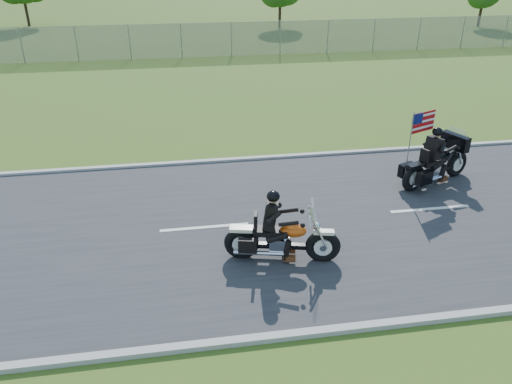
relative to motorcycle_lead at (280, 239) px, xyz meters
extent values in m
plane|color=#334E18|center=(0.41, 1.61, -0.55)|extent=(420.00, 420.00, 0.00)
cube|color=#28282B|center=(0.41, 1.61, -0.53)|extent=(120.00, 8.00, 0.04)
cube|color=#9E9B93|center=(0.41, 5.66, -0.50)|extent=(120.00, 0.18, 0.12)
cube|color=#9E9B93|center=(0.41, -2.44, -0.50)|extent=(120.00, 0.18, 0.12)
cube|color=gray|center=(-4.59, 21.61, 0.45)|extent=(60.00, 0.03, 2.00)
cylinder|color=#382316|center=(6.41, 31.61, 0.71)|extent=(0.22, 0.22, 2.52)
cylinder|color=#382316|center=(-13.59, 35.61, 0.85)|extent=(0.22, 0.22, 2.80)
cylinder|color=#382316|center=(22.41, 29.61, 0.57)|extent=(0.22, 0.22, 2.24)
torus|color=black|center=(0.92, -0.21, -0.15)|extent=(0.81, 0.36, 0.79)
torus|color=black|center=(-0.84, 0.19, -0.15)|extent=(0.81, 0.36, 0.79)
ellipsoid|color=#D84E0F|center=(0.27, -0.06, 0.23)|extent=(0.66, 0.46, 0.30)
cube|color=black|center=(-0.27, 0.06, 0.19)|extent=(0.64, 0.44, 0.13)
cube|color=black|center=(-0.22, 0.05, 0.61)|extent=(0.34, 0.47, 0.59)
sphere|color=black|center=(-0.17, 0.04, 1.06)|extent=(0.34, 0.34, 0.29)
cube|color=silver|center=(0.69, -0.16, 0.74)|extent=(0.15, 0.49, 0.43)
torus|color=black|center=(6.13, 3.48, -0.14)|extent=(0.82, 0.50, 0.81)
torus|color=black|center=(4.41, 2.76, -0.14)|extent=(0.82, 0.50, 0.81)
ellipsoid|color=black|center=(5.49, 3.22, 0.25)|extent=(0.70, 0.56, 0.31)
cube|color=black|center=(4.97, 2.99, 0.21)|extent=(0.68, 0.54, 0.13)
cube|color=black|center=(5.02, 3.02, 0.64)|extent=(0.41, 0.51, 0.60)
sphere|color=black|center=(5.07, 3.04, 1.11)|extent=(0.39, 0.39, 0.30)
cube|color=black|center=(5.87, 3.38, 0.64)|extent=(0.56, 0.90, 0.44)
cube|color=#B70C11|center=(4.63, 3.09, 1.40)|extent=(0.81, 0.36, 0.57)
camera|label=1|loc=(-2.00, -9.12, 5.95)|focal=35.00mm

